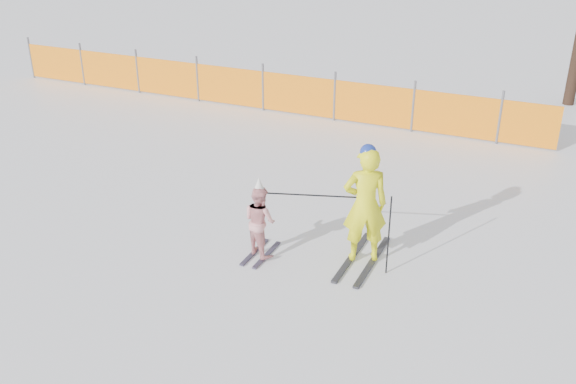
# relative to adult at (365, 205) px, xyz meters

# --- Properties ---
(ground) EXTENTS (120.00, 120.00, 0.00)m
(ground) POSITION_rel_adult_xyz_m (-1.23, -0.62, -0.98)
(ground) COLOR white
(ground) RESTS_ON ground
(adult) EXTENTS (0.81, 1.63, 1.95)m
(adult) POSITION_rel_adult_xyz_m (0.00, 0.00, 0.00)
(adult) COLOR black
(adult) RESTS_ON ground
(child) EXTENTS (0.70, 0.89, 1.35)m
(child) POSITION_rel_adult_xyz_m (-1.54, -0.50, -0.36)
(child) COLOR black
(child) RESTS_ON ground
(ski_poles) EXTENTS (1.89, 0.45, 1.29)m
(ski_poles) POSITION_rel_adult_xyz_m (-0.18, -0.23, -0.10)
(ski_poles) COLOR black
(ski_poles) RESTS_ON ground
(safety_fence) EXTENTS (15.32, 0.06, 1.25)m
(safety_fence) POSITION_rel_adult_xyz_m (-5.23, 6.21, -0.42)
(safety_fence) COLOR #595960
(safety_fence) RESTS_ON ground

